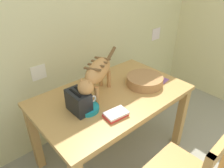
# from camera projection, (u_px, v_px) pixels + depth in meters

# --- Properties ---
(wall_rear) EXTENTS (4.33, 0.11, 2.50)m
(wall_rear) POSITION_uv_depth(u_px,v_px,m) (65.00, 21.00, 1.96)
(wall_rear) COLOR beige
(wall_rear) RESTS_ON ground_plane
(dining_table) EXTENTS (1.33, 0.81, 0.74)m
(dining_table) POSITION_uv_depth(u_px,v_px,m) (112.00, 103.00, 1.87)
(dining_table) COLOR tan
(dining_table) RESTS_ON ground_plane
(cat) EXTENTS (0.64, 0.40, 0.31)m
(cat) POSITION_uv_depth(u_px,v_px,m) (97.00, 73.00, 1.69)
(cat) COLOR tan
(cat) RESTS_ON dining_table
(saucer_bowl) EXTENTS (0.18, 0.18, 0.03)m
(saucer_bowl) POSITION_uv_depth(u_px,v_px,m) (87.00, 108.00, 1.62)
(saucer_bowl) COLOR teal
(saucer_bowl) RESTS_ON dining_table
(coffee_mug) EXTENTS (0.13, 0.09, 0.08)m
(coffee_mug) POSITION_uv_depth(u_px,v_px,m) (87.00, 102.00, 1.59)
(coffee_mug) COLOR white
(coffee_mug) RESTS_ON saucer_bowl
(magazine) EXTENTS (0.30, 0.26, 0.01)m
(magazine) POSITION_uv_depth(u_px,v_px,m) (151.00, 81.00, 2.01)
(magazine) COLOR #8F579B
(magazine) RESTS_ON dining_table
(book_stack) EXTENTS (0.18, 0.13, 0.04)m
(book_stack) POSITION_uv_depth(u_px,v_px,m) (116.00, 114.00, 1.55)
(book_stack) COLOR red
(book_stack) RESTS_ON dining_table
(wicker_basket) EXTENTS (0.33, 0.33, 0.08)m
(wicker_basket) POSITION_uv_depth(u_px,v_px,m) (145.00, 80.00, 1.94)
(wicker_basket) COLOR #A87747
(wicker_basket) RESTS_ON dining_table
(toaster) EXTENTS (0.12, 0.20, 0.18)m
(toaster) POSITION_uv_depth(u_px,v_px,m) (79.00, 102.00, 1.57)
(toaster) COLOR black
(toaster) RESTS_ON dining_table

